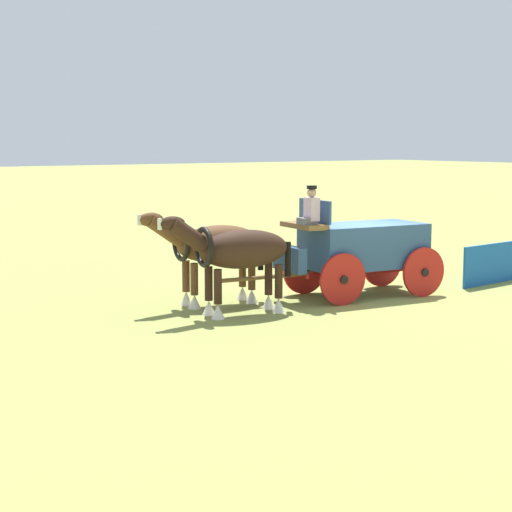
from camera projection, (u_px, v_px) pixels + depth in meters
ground_plane at (363, 295)px, 21.35m from camera, size 220.00×220.00×0.00m
show_wagon at (359, 247)px, 21.11m from camera, size 5.99×2.28×2.81m
draft_horse_near at (238, 253)px, 18.81m from camera, size 3.20×1.15×2.27m
draft_horse_off at (213, 247)px, 19.95m from camera, size 3.17×1.17×2.25m
sponsor_banner at (499, 263)px, 23.19m from camera, size 3.19×0.34×1.10m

